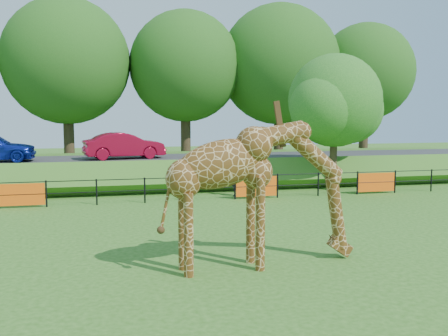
% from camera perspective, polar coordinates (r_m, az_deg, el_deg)
% --- Properties ---
extents(ground, '(90.00, 90.00, 0.00)m').
position_cam_1_polar(ground, '(14.31, 1.60, -9.22)').
color(ground, '#2A5A16').
rests_on(ground, ground).
extents(giraffe, '(5.17, 1.31, 3.66)m').
position_cam_1_polar(giraffe, '(12.41, 4.30, -2.98)').
color(giraffe, '#583412').
rests_on(giraffe, ground).
extents(perimeter_fence, '(28.07, 0.10, 1.10)m').
position_cam_1_polar(perimeter_fence, '(21.87, -3.81, -2.38)').
color(perimeter_fence, black).
rests_on(perimeter_fence, ground).
extents(embankment, '(40.00, 9.00, 1.30)m').
position_cam_1_polar(embankment, '(29.22, -6.25, -0.04)').
color(embankment, '#2A5A16').
rests_on(embankment, ground).
extents(road, '(40.00, 5.00, 0.12)m').
position_cam_1_polar(road, '(27.67, -5.89, 1.09)').
color(road, '#323235').
rests_on(road, embankment).
extents(car_red, '(4.44, 2.24, 1.40)m').
position_cam_1_polar(car_red, '(27.19, -11.33, 2.52)').
color(car_red, '#A20B27').
rests_on(car_red, road).
extents(visitor, '(0.64, 0.51, 1.52)m').
position_cam_1_polar(visitor, '(23.17, 1.46, -1.35)').
color(visitor, black).
rests_on(visitor, ground).
extents(tree_east, '(5.40, 4.71, 6.76)m').
position_cam_1_polar(tree_east, '(25.53, 12.68, 7.12)').
color(tree_east, '#312516').
rests_on(tree_east, ground).
extents(bg_tree_line, '(37.30, 8.80, 11.82)m').
position_cam_1_polar(bg_tree_line, '(35.91, -4.64, 11.59)').
color(bg_tree_line, '#312516').
rests_on(bg_tree_line, ground).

